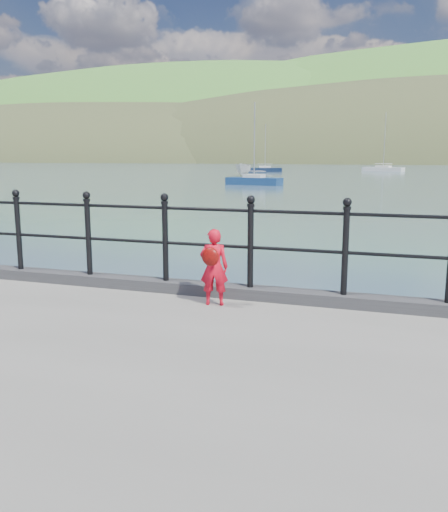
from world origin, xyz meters
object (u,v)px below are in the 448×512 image
(railing, at_px, (207,234))
(child, at_px, (214,266))
(launch_white, at_px, (244,170))
(sailboat_deep, at_px, (383,169))
(sailboat_port, at_px, (254,181))
(sailboat_left, at_px, (265,170))

(railing, bearing_deg, child, -60.22)
(railing, bearing_deg, launch_white, 105.97)
(sailboat_deep, xyz_separation_m, sailboat_port, (-9.89, -46.47, -0.00))
(sailboat_left, bearing_deg, launch_white, -101.42)
(railing, height_order, sailboat_left, sailboat_left)
(launch_white, xyz_separation_m, sailboat_left, (-1.56, 17.73, -0.53))
(child, relative_size, sailboat_deep, 0.10)
(railing, height_order, child, railing)
(sailboat_port, bearing_deg, launch_white, 119.43)
(railing, relative_size, sailboat_deep, 1.82)
(launch_white, height_order, sailboat_left, sailboat_left)
(sailboat_left, bearing_deg, child, -92.73)
(railing, xyz_separation_m, sailboat_deep, (-1.29, 89.71, -1.48))
(launch_white, relative_size, sailboat_deep, 0.45)
(sailboat_deep, bearing_deg, sailboat_port, -83.51)
(sailboat_port, bearing_deg, railing, -65.25)
(launch_white, distance_m, sailboat_left, 17.80)
(railing, distance_m, sailboat_left, 82.64)
(launch_white, relative_size, sailboat_left, 0.57)
(child, bearing_deg, sailboat_deep, -102.38)
(child, relative_size, launch_white, 0.21)
(launch_white, height_order, sailboat_deep, sailboat_deep)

